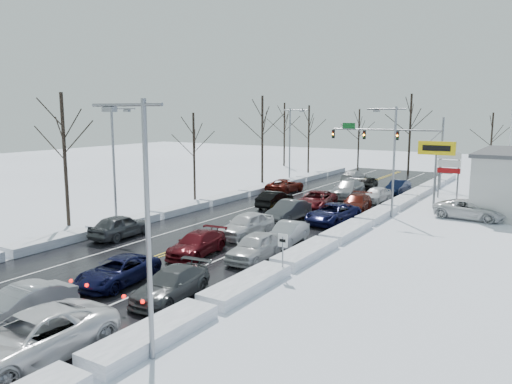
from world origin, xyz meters
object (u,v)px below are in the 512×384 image
Objects in this scene: traffic_signal_mast at (397,139)px; oncoming_car_0 at (275,207)px; flagpole at (512,137)px; tires_plus_sign at (436,153)px.

traffic_signal_mast is 20.72m from oncoming_car_0.
oncoming_car_0 is at bearing -128.60° from flagpole.
flagpole reaches higher than traffic_signal_mast.
tires_plus_sign is at bearing -59.54° from traffic_signal_mast.
flagpole is 27.88m from oncoming_car_0.
traffic_signal_mast is 11.90m from flagpole.
tires_plus_sign is 14.79m from flagpole.
traffic_signal_mast is 13.92m from tires_plus_sign.
flagpole reaches higher than tires_plus_sign.
tires_plus_sign is 0.60× the size of flagpole.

